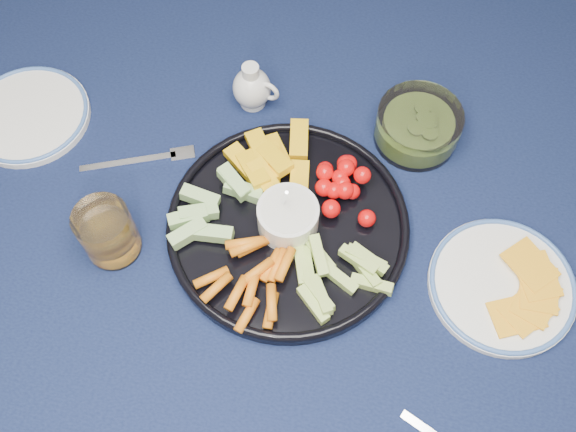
% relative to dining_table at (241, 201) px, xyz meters
% --- Properties ---
extents(dining_table, '(1.67, 1.07, 0.75)m').
position_rel_dining_table_xyz_m(dining_table, '(0.00, 0.00, 0.00)').
color(dining_table, '#442E16').
rests_on(dining_table, ground).
extents(crudite_platter, '(0.36, 0.36, 0.12)m').
position_rel_dining_table_xyz_m(crudite_platter, '(0.10, -0.08, 0.11)').
color(crudite_platter, black).
rests_on(crudite_platter, dining_table).
extents(creamer_pitcher, '(0.08, 0.06, 0.09)m').
position_rel_dining_table_xyz_m(creamer_pitcher, '(-0.01, 0.14, 0.13)').
color(creamer_pitcher, silver).
rests_on(creamer_pitcher, dining_table).
extents(pickle_bowl, '(0.13, 0.13, 0.06)m').
position_rel_dining_table_xyz_m(pickle_bowl, '(0.26, 0.13, 0.12)').
color(pickle_bowl, white).
rests_on(pickle_bowl, dining_table).
extents(cheese_plate, '(0.21, 0.21, 0.02)m').
position_rel_dining_table_xyz_m(cheese_plate, '(0.42, -0.10, 0.10)').
color(cheese_plate, white).
rests_on(cheese_plate, dining_table).
extents(juice_tumbler, '(0.08, 0.08, 0.09)m').
position_rel_dining_table_xyz_m(juice_tumbler, '(-0.14, -0.16, 0.13)').
color(juice_tumbler, white).
rests_on(juice_tumbler, dining_table).
extents(fork_left, '(0.17, 0.09, 0.00)m').
position_rel_dining_table_xyz_m(fork_left, '(-0.15, -0.01, 0.09)').
color(fork_left, white).
rests_on(fork_left, dining_table).
extents(side_plate_extra, '(0.20, 0.20, 0.02)m').
position_rel_dining_table_xyz_m(side_plate_extra, '(-0.36, 0.03, 0.10)').
color(side_plate_extra, white).
rests_on(side_plate_extra, dining_table).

